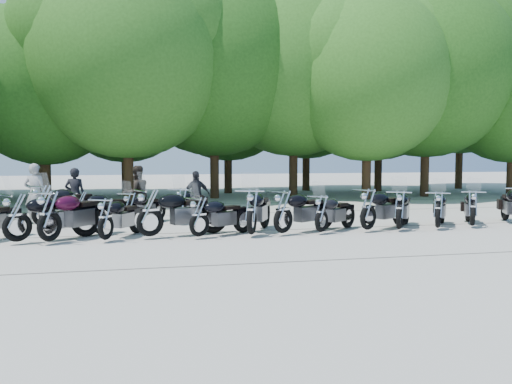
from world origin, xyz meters
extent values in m
plane|color=#AAA49A|center=(0.00, 0.00, 0.00)|extent=(90.00, 90.00, 0.00)
cylinder|color=#3A2614|center=(-7.25, 12.84, 1.65)|extent=(0.44, 0.44, 3.31)
sphere|color=#286319|center=(-7.25, 12.84, 5.32)|extent=(7.31, 7.31, 7.31)
cylinder|color=#3A2614|center=(-3.57, 11.24, 1.97)|extent=(0.44, 0.44, 3.93)
sphere|color=#357721|center=(-3.57, 11.24, 6.33)|extent=(8.70, 8.70, 8.70)
cylinder|color=#3A2614|center=(0.54, 13.09, 2.06)|extent=(0.44, 0.44, 4.13)
sphere|color=#286319|center=(0.54, 13.09, 6.64)|extent=(9.13, 9.13, 9.13)
cylinder|color=#3A2614|center=(4.61, 13.20, 2.05)|extent=(0.44, 0.44, 4.09)
sphere|color=#357721|center=(4.61, 13.20, 6.58)|extent=(9.04, 9.04, 9.04)
cylinder|color=#3A2614|center=(7.55, 10.82, 1.81)|extent=(0.44, 0.44, 3.62)
sphere|color=#357721|center=(7.55, 10.82, 5.82)|extent=(8.00, 8.00, 8.00)
cylinder|color=#3A2614|center=(11.20, 11.78, 1.99)|extent=(0.44, 0.44, 3.98)
sphere|color=#286319|center=(11.20, 11.78, 6.40)|extent=(8.79, 8.79, 8.79)
cylinder|color=#3A2614|center=(15.83, 11.20, 1.70)|extent=(0.44, 0.44, 3.41)
cylinder|color=#3A2614|center=(-8.29, 16.97, 1.76)|extent=(0.44, 0.44, 3.52)
sphere|color=#357721|center=(-8.29, 16.97, 5.66)|extent=(7.78, 7.78, 7.78)
cylinder|color=#3A2614|center=(-3.76, 16.43, 1.71)|extent=(0.44, 0.44, 3.42)
sphere|color=#286319|center=(-3.76, 16.43, 5.50)|extent=(7.56, 7.56, 7.56)
cylinder|color=#3A2614|center=(1.80, 16.47, 1.78)|extent=(0.44, 0.44, 3.56)
sphere|color=#286319|center=(1.80, 16.47, 5.73)|extent=(7.88, 7.88, 7.88)
cylinder|color=#3A2614|center=(6.69, 17.47, 1.88)|extent=(0.44, 0.44, 3.76)
sphere|color=#286319|center=(6.69, 17.47, 6.04)|extent=(8.31, 8.31, 8.31)
cylinder|color=#3A2614|center=(10.68, 16.09, 1.81)|extent=(0.44, 0.44, 3.63)
sphere|color=#357721|center=(10.68, 16.09, 5.83)|extent=(8.02, 8.02, 8.02)
cylinder|color=#3A2614|center=(16.61, 17.02, 2.19)|extent=(0.44, 0.44, 4.37)
sphere|color=#286319|center=(16.61, 17.02, 7.03)|extent=(9.67, 9.67, 9.67)
imported|color=gray|center=(-6.33, 4.39, 0.94)|extent=(0.79, 0.63, 1.89)
imported|color=black|center=(-3.27, 4.30, 0.90)|extent=(1.07, 0.97, 1.80)
imported|color=black|center=(-1.34, 4.51, 0.81)|extent=(1.01, 0.61, 1.61)
imported|color=black|center=(-5.18, 4.56, 0.87)|extent=(0.70, 0.52, 1.74)
camera|label=1|loc=(-3.37, -13.34, 2.16)|focal=38.00mm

